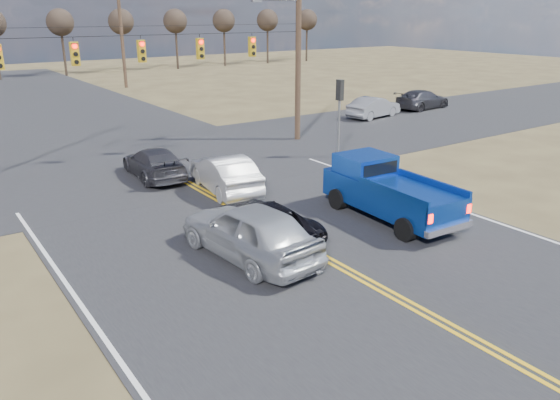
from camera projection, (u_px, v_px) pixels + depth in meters
ground at (448, 327)px, 12.83m from camera, size 160.00×160.00×0.00m
road_main at (233, 208)px, 20.58m from camera, size 14.00×120.00×0.02m
road_cross at (150, 163)px, 26.77m from camera, size 120.00×12.00×0.02m
signal_gantry at (154, 56)px, 25.22m from camera, size 19.60×4.83×10.00m
utility_poles at (150, 54)px, 24.29m from camera, size 19.60×58.32×10.00m
treeline at (83, 35)px, 31.85m from camera, size 87.00×117.80×7.40m
pickup_truck at (387, 191)px, 19.36m from camera, size 2.42×5.57×2.05m
silver_suv at (250, 231)px, 16.17m from camera, size 2.52×5.23×1.72m
black_suv at (260, 222)px, 17.51m from camera, size 2.38×4.67×1.26m
white_car_queue at (225, 173)px, 22.29m from camera, size 2.27×4.77×1.51m
dgrey_car_queue at (154, 163)px, 24.18m from camera, size 2.22×4.72×1.33m
cross_car_east_near at (374, 107)px, 37.93m from camera, size 2.24×4.58×1.45m
cross_car_east_far at (422, 99)px, 41.35m from camera, size 2.47×5.12×1.44m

